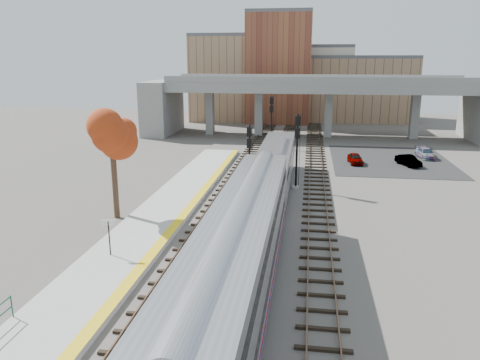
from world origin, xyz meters
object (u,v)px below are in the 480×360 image
(car_a, at_px, (355,158))
(car_b, at_px, (408,161))
(signal_mast_near, at_px, (249,163))
(car_c, at_px, (426,153))
(signal_mast_far, at_px, (271,122))
(locomotive, at_px, (275,164))
(coach, at_px, (242,254))
(tree, at_px, (111,134))
(signal_mast_mid, at_px, (297,152))

(car_a, distance_m, car_b, 5.98)
(signal_mast_near, xyz_separation_m, car_c, (19.67, 19.54, -2.43))
(signal_mast_far, distance_m, car_a, 14.09)
(locomotive, bearing_deg, signal_mast_near, -122.12)
(coach, distance_m, signal_mast_near, 19.38)
(signal_mast_near, xyz_separation_m, signal_mast_far, (-0.00, 23.71, 0.47))
(signal_mast_far, distance_m, tree, 32.63)
(coach, xyz_separation_m, tree, (-11.60, 11.91, 3.85))
(car_a, relative_size, car_b, 0.95)
(coach, bearing_deg, car_a, 75.93)
(signal_mast_near, distance_m, signal_mast_far, 23.72)
(coach, height_order, tree, tree)
(locomotive, bearing_deg, car_b, 37.97)
(signal_mast_mid, distance_m, signal_mast_far, 21.16)
(tree, xyz_separation_m, car_a, (20.18, 22.34, -5.99))
(car_c, bearing_deg, car_a, -160.67)
(signal_mast_near, height_order, car_a, signal_mast_near)
(tree, bearing_deg, car_a, 47.91)
(signal_mast_far, xyz_separation_m, car_a, (10.68, -8.72, -2.89))
(signal_mast_mid, bearing_deg, signal_mast_near, -144.20)
(coach, distance_m, signal_mast_far, 43.03)
(signal_mast_near, relative_size, car_b, 1.72)
(signal_mast_mid, xyz_separation_m, car_c, (15.57, 16.58, -2.92))
(signal_mast_near, xyz_separation_m, tree, (-9.50, -7.35, 3.57))
(car_c, bearing_deg, signal_mast_mid, -140.71)
(signal_mast_far, bearing_deg, signal_mast_mid, -78.83)
(locomotive, distance_m, tree, 16.37)
(locomotive, bearing_deg, tree, -137.31)
(car_a, bearing_deg, locomotive, -132.43)
(signal_mast_mid, relative_size, tree, 0.80)
(signal_mast_far, distance_m, car_b, 19.15)
(signal_mast_mid, height_order, tree, tree)
(locomotive, bearing_deg, car_c, 42.66)
(coach, relative_size, car_a, 6.99)
(car_a, bearing_deg, signal_mast_near, -131.52)
(signal_mast_mid, bearing_deg, car_c, 46.80)
(signal_mast_mid, distance_m, car_c, 22.94)
(locomotive, height_order, signal_mast_far, signal_mast_far)
(locomotive, relative_size, coach, 0.76)
(coach, xyz_separation_m, car_c, (17.57, 38.80, -2.15))
(locomotive, xyz_separation_m, car_b, (14.56, 11.36, -1.62))
(signal_mast_mid, relative_size, car_a, 2.00)
(signal_mast_far, relative_size, tree, 0.79)
(signal_mast_mid, xyz_separation_m, car_b, (12.56, 11.75, -2.91))
(car_a, height_order, car_b, car_b)
(coach, xyz_separation_m, signal_mast_far, (-2.10, 42.97, 0.75))
(locomotive, bearing_deg, coach, -90.00)
(car_b, relative_size, car_c, 0.90)
(car_c, bearing_deg, signal_mast_near, -142.70)
(locomotive, bearing_deg, signal_mast_far, 95.89)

